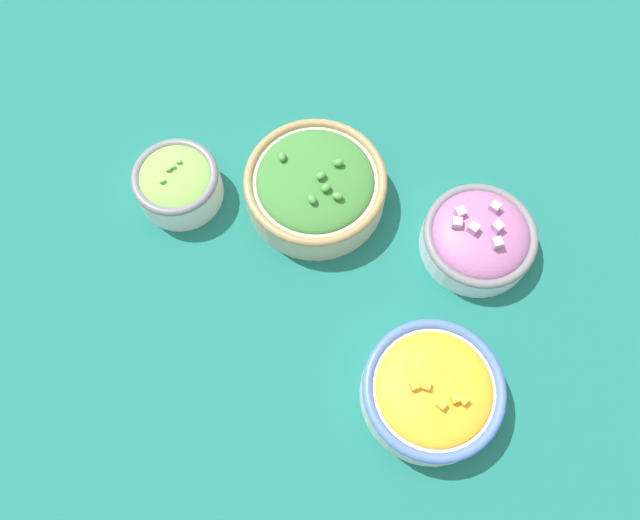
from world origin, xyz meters
TOP-DOWN VIEW (x-y plane):
  - ground_plane at (0.00, 0.00)m, footprint 3.00×3.00m
  - bowl_squash at (-0.19, 0.08)m, footprint 0.16×0.16m
  - bowl_broccoli at (0.06, -0.09)m, footprint 0.19×0.19m
  - bowl_red_onion at (-0.16, -0.13)m, footprint 0.15×0.15m
  - bowl_lettuce at (0.22, -0.00)m, footprint 0.11×0.11m

SIDE VIEW (x-z plane):
  - ground_plane at x=0.00m, z-range 0.00..0.00m
  - bowl_red_onion at x=-0.16m, z-range -0.01..0.06m
  - bowl_squash at x=-0.19m, z-range 0.00..0.07m
  - bowl_lettuce at x=0.22m, z-range 0.00..0.06m
  - bowl_broccoli at x=0.06m, z-range 0.00..0.07m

